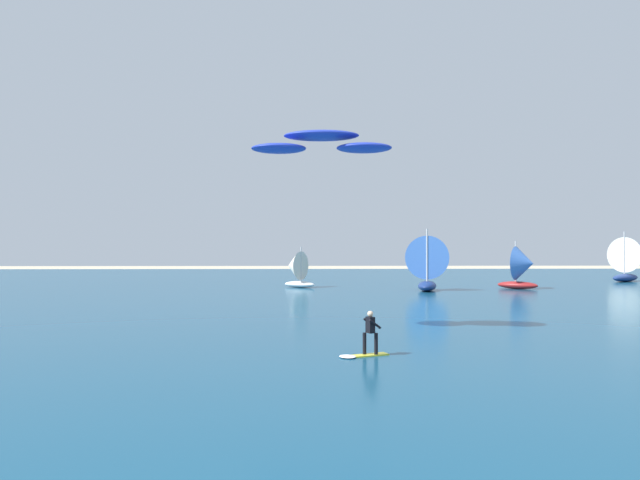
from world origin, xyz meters
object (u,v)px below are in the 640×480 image
Objects in this scene: sailboat_leading at (428,262)px; sailboat_outermost at (628,259)px; sailboat_heeled_over at (295,269)px; kitesurfer at (366,340)px; kite at (321,143)px; sailboat_anchored_offshore at (523,267)px.

sailboat_outermost is at bearing 25.89° from sailboat_leading.
sailboat_heeled_over is 0.71× the size of sailboat_outermost.
kitesurfer is 10.50m from kite.
sailboat_heeled_over is 37.26m from sailboat_outermost.
sailboat_outermost is (34.62, 37.40, -6.44)m from kite.
sailboat_leading reaches higher than kitesurfer.
sailboat_leading is at bearing 74.76° from kitesurfer.
sailboat_leading is 27.21m from sailboat_outermost.
sailboat_heeled_over is (-1.73, 29.23, -7.18)m from kite.
kitesurfer is at bearing -127.22° from sailboat_outermost.
sailboat_heeled_over is at bearing 162.67° from sailboat_leading.
sailboat_anchored_offshore is at bearing 6.30° from sailboat_leading.
sailboat_anchored_offshore is at bearing -7.42° from sailboat_heeled_over.
kite reaches higher than sailboat_anchored_offshore.
kite is 30.14m from sailboat_heeled_over.
sailboat_outermost reaches higher than kitesurfer.
sailboat_leading is 9.04m from sailboat_anchored_offshore.
kitesurfer is 0.52× the size of sailboat_heeled_over.
sailboat_heeled_over is at bearing 93.38° from kite.
kite is 1.76× the size of sailboat_heeled_over.
sailboat_outermost is 1.24× the size of sailboat_anchored_offshore.
sailboat_heeled_over is at bearing 172.58° from sailboat_anchored_offshore.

